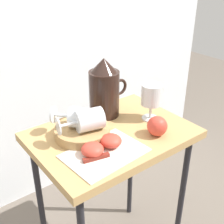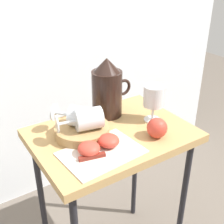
{
  "view_description": "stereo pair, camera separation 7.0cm",
  "coord_description": "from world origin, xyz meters",
  "px_view_note": "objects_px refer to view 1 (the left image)",
  "views": [
    {
      "loc": [
        -0.54,
        -0.71,
        1.22
      ],
      "look_at": [
        0.0,
        0.0,
        0.75
      ],
      "focal_mm": 47.06,
      "sensor_mm": 36.0,
      "label": 1
    },
    {
      "loc": [
        -0.49,
        -0.75,
        1.22
      ],
      "look_at": [
        0.0,
        0.0,
        0.75
      ],
      "focal_mm": 47.06,
      "sensor_mm": 36.0,
      "label": 2
    }
  ],
  "objects_px": {
    "apple_half_right": "(111,141)",
    "wine_glass_tipped_far": "(81,118)",
    "pitcher": "(104,93)",
    "knife": "(106,155)",
    "wine_glass_tipped_near": "(88,120)",
    "apple_half_left": "(92,149)",
    "wine_glass_upright": "(151,97)",
    "basket_tray": "(82,132)",
    "apple_whole": "(157,126)",
    "table": "(112,149)"
  },
  "relations": [
    {
      "from": "table",
      "to": "apple_half_left",
      "type": "xyz_separation_m",
      "value": [
        -0.14,
        -0.08,
        0.1
      ]
    },
    {
      "from": "apple_whole",
      "to": "wine_glass_tipped_near",
      "type": "bearing_deg",
      "value": 148.27
    },
    {
      "from": "apple_half_right",
      "to": "wine_glass_tipped_far",
      "type": "bearing_deg",
      "value": 109.31
    },
    {
      "from": "apple_whole",
      "to": "wine_glass_tipped_far",
      "type": "bearing_deg",
      "value": 144.01
    },
    {
      "from": "wine_glass_tipped_far",
      "to": "pitcher",
      "type": "bearing_deg",
      "value": 26.83
    },
    {
      "from": "table",
      "to": "apple_half_right",
      "type": "height_order",
      "value": "apple_half_right"
    },
    {
      "from": "basket_tray",
      "to": "apple_half_right",
      "type": "bearing_deg",
      "value": -71.22
    },
    {
      "from": "pitcher",
      "to": "apple_whole",
      "type": "xyz_separation_m",
      "value": [
        0.05,
        -0.23,
        -0.06
      ]
    },
    {
      "from": "wine_glass_upright",
      "to": "wine_glass_tipped_far",
      "type": "height_order",
      "value": "wine_glass_upright"
    },
    {
      "from": "wine_glass_upright",
      "to": "apple_half_right",
      "type": "bearing_deg",
      "value": -165.69
    },
    {
      "from": "pitcher",
      "to": "wine_glass_tipped_near",
      "type": "relative_size",
      "value": 1.4
    },
    {
      "from": "basket_tray",
      "to": "knife",
      "type": "relative_size",
      "value": 0.92
    },
    {
      "from": "basket_tray",
      "to": "apple_half_right",
      "type": "xyz_separation_m",
      "value": [
        0.04,
        -0.11,
        0.01
      ]
    },
    {
      "from": "pitcher",
      "to": "apple_half_right",
      "type": "distance_m",
      "value": 0.24
    },
    {
      "from": "basket_tray",
      "to": "wine_glass_tipped_far",
      "type": "height_order",
      "value": "wine_glass_tipped_far"
    },
    {
      "from": "wine_glass_tipped_near",
      "to": "knife",
      "type": "distance_m",
      "value": 0.14
    },
    {
      "from": "table",
      "to": "apple_whole",
      "type": "relative_size",
      "value": 9.49
    },
    {
      "from": "wine_glass_tipped_near",
      "to": "knife",
      "type": "relative_size",
      "value": 0.79
    },
    {
      "from": "wine_glass_tipped_near",
      "to": "knife",
      "type": "height_order",
      "value": "wine_glass_tipped_near"
    },
    {
      "from": "wine_glass_tipped_far",
      "to": "apple_whole",
      "type": "height_order",
      "value": "wine_glass_tipped_far"
    },
    {
      "from": "wine_glass_tipped_near",
      "to": "apple_half_left",
      "type": "distance_m",
      "value": 0.11
    },
    {
      "from": "pitcher",
      "to": "apple_half_right",
      "type": "relative_size",
      "value": 3.24
    },
    {
      "from": "wine_glass_tipped_far",
      "to": "wine_glass_upright",
      "type": "bearing_deg",
      "value": -11.44
    },
    {
      "from": "wine_glass_upright",
      "to": "knife",
      "type": "xyz_separation_m",
      "value": [
        -0.28,
        -0.1,
        -0.09
      ]
    },
    {
      "from": "pitcher",
      "to": "apple_whole",
      "type": "height_order",
      "value": "pitcher"
    },
    {
      "from": "wine_glass_tipped_near",
      "to": "apple_half_right",
      "type": "height_order",
      "value": "wine_glass_tipped_near"
    },
    {
      "from": "wine_glass_upright",
      "to": "apple_half_left",
      "type": "xyz_separation_m",
      "value": [
        -0.31,
        -0.06,
        -0.07
      ]
    },
    {
      "from": "pitcher",
      "to": "wine_glass_tipped_far",
      "type": "relative_size",
      "value": 1.48
    },
    {
      "from": "pitcher",
      "to": "apple_half_right",
      "type": "bearing_deg",
      "value": -121.04
    },
    {
      "from": "pitcher",
      "to": "wine_glass_upright",
      "type": "height_order",
      "value": "pitcher"
    },
    {
      "from": "wine_glass_tipped_far",
      "to": "apple_half_left",
      "type": "bearing_deg",
      "value": -106.18
    },
    {
      "from": "pitcher",
      "to": "apple_half_left",
      "type": "height_order",
      "value": "pitcher"
    },
    {
      "from": "wine_glass_tipped_near",
      "to": "apple_half_right",
      "type": "distance_m",
      "value": 0.1
    },
    {
      "from": "wine_glass_tipped_far",
      "to": "apple_half_left",
      "type": "height_order",
      "value": "wine_glass_tipped_far"
    },
    {
      "from": "pitcher",
      "to": "knife",
      "type": "xyz_separation_m",
      "value": [
        -0.17,
        -0.23,
        -0.09
      ]
    },
    {
      "from": "table",
      "to": "apple_whole",
      "type": "height_order",
      "value": "apple_whole"
    },
    {
      "from": "apple_whole",
      "to": "table",
      "type": "bearing_deg",
      "value": 135.35
    },
    {
      "from": "wine_glass_upright",
      "to": "apple_whole",
      "type": "relative_size",
      "value": 2.0
    },
    {
      "from": "table",
      "to": "pitcher",
      "type": "bearing_deg",
      "value": 64.82
    },
    {
      "from": "apple_whole",
      "to": "basket_tray",
      "type": "bearing_deg",
      "value": 144.3
    },
    {
      "from": "wine_glass_tipped_near",
      "to": "apple_whole",
      "type": "distance_m",
      "value": 0.24
    },
    {
      "from": "basket_tray",
      "to": "wine_glass_tipped_far",
      "type": "distance_m",
      "value": 0.05
    },
    {
      "from": "table",
      "to": "wine_glass_tipped_far",
      "type": "relative_size",
      "value": 4.34
    },
    {
      "from": "table",
      "to": "apple_half_left",
      "type": "distance_m",
      "value": 0.18
    },
    {
      "from": "wine_glass_upright",
      "to": "basket_tray",
      "type": "bearing_deg",
      "value": 169.14
    },
    {
      "from": "wine_glass_tipped_far",
      "to": "apple_half_right",
      "type": "height_order",
      "value": "wine_glass_tipped_far"
    },
    {
      "from": "table",
      "to": "apple_half_left",
      "type": "bearing_deg",
      "value": -150.45
    },
    {
      "from": "basket_tray",
      "to": "wine_glass_tipped_near",
      "type": "height_order",
      "value": "wine_glass_tipped_near"
    },
    {
      "from": "wine_glass_tipped_near",
      "to": "apple_half_right",
      "type": "bearing_deg",
      "value": -71.09
    },
    {
      "from": "pitcher",
      "to": "wine_glass_tipped_near",
      "type": "xyz_separation_m",
      "value": [
        -0.15,
        -0.11,
        -0.02
      ]
    }
  ]
}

